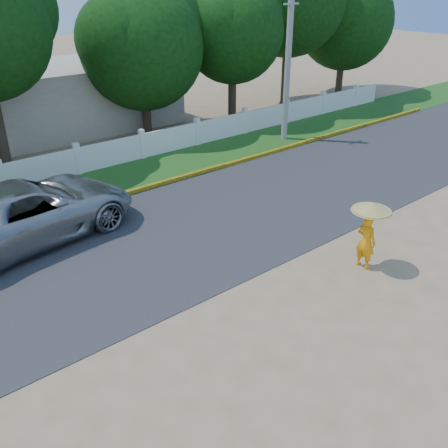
% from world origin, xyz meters
% --- Properties ---
extents(ground, '(120.00, 120.00, 0.00)m').
position_xyz_m(ground, '(0.00, 0.00, 0.00)').
color(ground, '#9E8460').
rests_on(ground, ground).
extents(road, '(60.00, 7.00, 0.02)m').
position_xyz_m(road, '(0.00, 4.50, 0.01)').
color(road, '#38383A').
rests_on(road, ground).
extents(grass_verge, '(60.00, 3.50, 0.03)m').
position_xyz_m(grass_verge, '(0.00, 9.75, 0.01)').
color(grass_verge, '#2D601E').
rests_on(grass_verge, ground).
extents(curb, '(40.00, 0.18, 0.16)m').
position_xyz_m(curb, '(0.00, 8.05, 0.08)').
color(curb, yellow).
rests_on(curb, ground).
extents(fence, '(40.00, 0.10, 1.10)m').
position_xyz_m(fence, '(0.00, 11.20, 0.55)').
color(fence, silver).
rests_on(fence, ground).
extents(building_near, '(10.00, 6.00, 3.20)m').
position_xyz_m(building_near, '(3.00, 18.00, 1.60)').
color(building_near, '#B7AD99').
rests_on(building_near, ground).
extents(utility_pole, '(0.28, 0.28, 6.91)m').
position_xyz_m(utility_pole, '(9.85, 9.25, 3.45)').
color(utility_pole, gray).
rests_on(utility_pole, ground).
extents(vehicle, '(6.93, 3.92, 1.83)m').
position_xyz_m(vehicle, '(-3.53, 6.99, 0.91)').
color(vehicle, '#979B9E').
rests_on(vehicle, ground).
extents(monk_with_parasol, '(1.07, 1.07, 1.95)m').
position_xyz_m(monk_with_parasol, '(2.96, -0.51, 1.27)').
color(monk_with_parasol, '#FF9A0D').
rests_on(monk_with_parasol, ground).
extents(tree_row, '(40.12, 6.75, 9.36)m').
position_xyz_m(tree_row, '(5.37, 14.27, 4.98)').
color(tree_row, '#473828').
rests_on(tree_row, ground).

